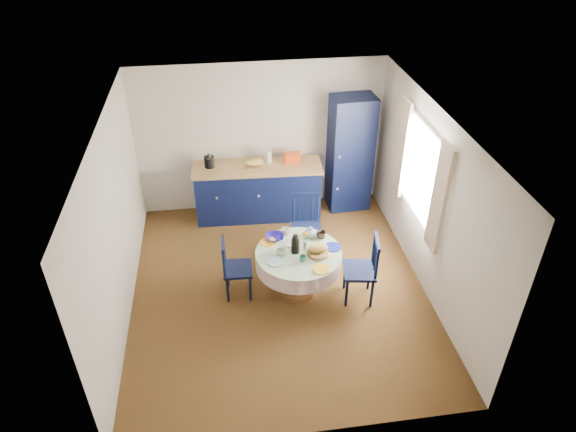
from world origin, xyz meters
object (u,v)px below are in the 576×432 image
at_px(mug_d, 286,232).
at_px(pantry_cabinet, 350,154).
at_px(mug_a, 281,252).
at_px(cobalt_bowl, 275,237).
at_px(chair_left, 235,268).
at_px(mug_c, 321,235).
at_px(dining_table, 299,259).
at_px(kitchen_counter, 258,190).
at_px(mug_b, 303,259).
at_px(chair_right, 363,269).
at_px(chair_far, 306,227).

bearing_deg(mug_d, pantry_cabinet, 52.26).
xyz_separation_m(mug_a, cobalt_bowl, (-0.03, 0.36, -0.01)).
distance_m(chair_left, mug_c, 1.25).
bearing_deg(chair_left, dining_table, -93.55).
distance_m(kitchen_counter, mug_c, 1.89).
height_order(mug_c, mug_d, same).
relative_size(dining_table, mug_c, 8.92).
xyz_separation_m(kitchen_counter, mug_a, (0.12, -2.02, 0.26)).
bearing_deg(mug_c, mug_d, 162.69).
distance_m(pantry_cabinet, mug_b, 2.59).
distance_m(pantry_cabinet, cobalt_bowl, 2.31).
height_order(dining_table, mug_c, dining_table).
height_order(dining_table, mug_d, dining_table).
relative_size(chair_left, mug_d, 8.06).
height_order(chair_left, chair_right, chair_right).
relative_size(mug_b, mug_d, 0.82).
relative_size(chair_right, mug_c, 7.56).
bearing_deg(kitchen_counter, cobalt_bowl, -84.35).
bearing_deg(cobalt_bowl, mug_b, -60.91).
relative_size(chair_left, mug_a, 7.98).
height_order(kitchen_counter, mug_a, kitchen_counter).
bearing_deg(mug_a, dining_table, 5.91).
bearing_deg(mug_b, dining_table, 93.34).
relative_size(kitchen_counter, mug_b, 23.39).
relative_size(chair_far, mug_b, 11.08).
bearing_deg(mug_c, mug_a, -154.26).
bearing_deg(cobalt_bowl, mug_a, -84.59).
bearing_deg(chair_far, mug_d, -124.58).
relative_size(chair_left, chair_right, 0.91).
bearing_deg(chair_right, chair_left, -91.40).
distance_m(mug_b, mug_c, 0.57).
distance_m(chair_right, cobalt_bowl, 1.25).
xyz_separation_m(kitchen_counter, chair_far, (0.60, -1.18, 0.03)).
distance_m(kitchen_counter, pantry_cabinet, 1.63).
xyz_separation_m(dining_table, mug_b, (0.01, -0.20, 0.16)).
distance_m(chair_left, mug_b, 0.96).
bearing_deg(cobalt_bowl, dining_table, -49.40).
height_order(pantry_cabinet, mug_b, pantry_cabinet).
xyz_separation_m(pantry_cabinet, chair_far, (-0.95, -1.28, -0.48)).
relative_size(mug_c, mug_d, 1.17).
relative_size(pantry_cabinet, cobalt_bowl, 8.17).
distance_m(kitchen_counter, mug_d, 1.63).
relative_size(chair_left, mug_b, 9.87).
height_order(mug_b, mug_d, mug_d).
height_order(chair_right, mug_a, chair_right).
xyz_separation_m(dining_table, cobalt_bowl, (-0.28, 0.33, 0.15)).
bearing_deg(cobalt_bowl, chair_left, -157.22).
xyz_separation_m(chair_far, mug_a, (-0.48, -0.84, 0.23)).
distance_m(chair_right, mug_d, 1.16).
distance_m(chair_far, mug_d, 0.59).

